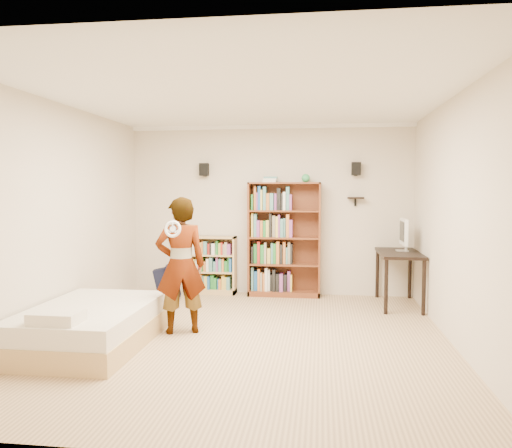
{
  "coord_description": "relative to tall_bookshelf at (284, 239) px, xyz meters",
  "views": [
    {
      "loc": [
        0.82,
        -5.46,
        1.68
      ],
      "look_at": [
        0.03,
        0.6,
        1.26
      ],
      "focal_mm": 35.0,
      "sensor_mm": 36.0,
      "label": 1
    }
  ],
  "objects": [
    {
      "name": "low_bookshelf",
      "position": [
        -1.15,
        0.03,
        -0.43
      ],
      "size": [
        0.74,
        0.28,
        0.93
      ],
      "primitive_type": null,
      "color": "tan",
      "rests_on": "ground"
    },
    {
      "name": "imac",
      "position": [
        1.75,
        -0.37,
        0.12
      ],
      "size": [
        0.17,
        0.48,
        0.47
      ],
      "primitive_type": null,
      "rotation": [
        0.0,
        0.0,
        0.17
      ],
      "color": "white",
      "rests_on": "computer_desk"
    },
    {
      "name": "wii_wheel",
      "position": [
        -1.05,
        -2.49,
        0.35
      ],
      "size": [
        0.19,
        0.07,
        0.19
      ],
      "primitive_type": "torus",
      "rotation": [
        1.36,
        0.0,
        0.0
      ],
      "color": "white",
      "rests_on": "person"
    },
    {
      "name": "speaker_right",
      "position": [
        1.1,
        0.06,
        1.1
      ],
      "size": [
        0.14,
        0.12,
        0.2
      ],
      "primitive_type": "cube",
      "color": "black",
      "rests_on": "room_shell"
    },
    {
      "name": "person",
      "position": [
        -1.05,
        -2.19,
        -0.1
      ],
      "size": [
        0.68,
        0.57,
        1.6
      ],
      "primitive_type": "imported",
      "rotation": [
        0.0,
        0.0,
        3.52
      ],
      "color": "black",
      "rests_on": "ground"
    },
    {
      "name": "room_shell",
      "position": [
        -0.25,
        -2.34,
        0.87
      ],
      "size": [
        4.52,
        5.02,
        2.71
      ],
      "color": "beige",
      "rests_on": "ground"
    },
    {
      "name": "navy_bag",
      "position": [
        -1.78,
        -0.43,
        -0.65
      ],
      "size": [
        0.41,
        0.31,
        0.5
      ],
      "primitive_type": null,
      "rotation": [
        0.0,
        0.0,
        0.2
      ],
      "color": "black",
      "rests_on": "ground"
    },
    {
      "name": "daybed",
      "position": [
        -1.89,
        -2.78,
        -0.63
      ],
      "size": [
        1.19,
        1.82,
        0.54
      ],
      "primitive_type": null,
      "color": "white",
      "rests_on": "ground"
    },
    {
      "name": "computer_desk",
      "position": [
        1.69,
        -0.46,
        -0.5
      ],
      "size": [
        0.57,
        1.15,
        0.78
      ],
      "primitive_type": null,
      "color": "black",
      "rests_on": "ground"
    },
    {
      "name": "tall_bookshelf",
      "position": [
        0.0,
        0.0,
        0.0
      ],
      "size": [
        1.13,
        0.33,
        1.79
      ],
      "primitive_type": null,
      "color": "brown",
      "rests_on": "ground"
    },
    {
      "name": "speaker_left",
      "position": [
        -1.3,
        0.06,
        1.1
      ],
      "size": [
        0.14,
        0.12,
        0.2
      ],
      "primitive_type": "cube",
      "color": "black",
      "rests_on": "room_shell"
    },
    {
      "name": "ground",
      "position": [
        -0.25,
        -2.34,
        -0.9
      ],
      "size": [
        4.5,
        5.0,
        0.01
      ],
      "primitive_type": "cube",
      "color": "tan",
      "rests_on": "ground"
    },
    {
      "name": "wall_shelf",
      "position": [
        1.1,
        0.07,
        0.65
      ],
      "size": [
        0.25,
        0.16,
        0.02
      ],
      "primitive_type": "cube",
      "color": "black",
      "rests_on": "room_shell"
    },
    {
      "name": "crown_molding",
      "position": [
        -0.25,
        -2.34,
        1.77
      ],
      "size": [
        4.5,
        5.0,
        0.06
      ],
      "color": "white",
      "rests_on": "room_shell"
    }
  ]
}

